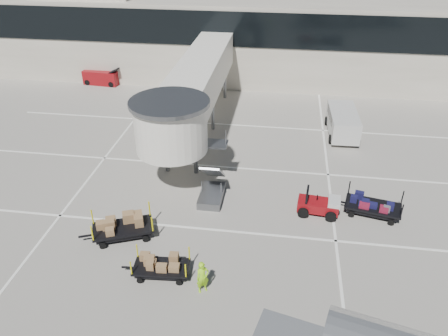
{
  "coord_description": "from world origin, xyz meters",
  "views": [
    {
      "loc": [
        2.59,
        -17.15,
        15.64
      ],
      "look_at": [
        -0.69,
        5.54,
        2.0
      ],
      "focal_mm": 35.0,
      "sensor_mm": 36.0,
      "label": 1
    }
  ],
  "objects": [
    {
      "name": "lane_markings",
      "position": [
        -0.67,
        9.33,
        0.01
      ],
      "size": [
        40.0,
        30.0,
        0.02
      ],
      "color": "white",
      "rests_on": "ground"
    },
    {
      "name": "terminal",
      "position": [
        -0.35,
        29.94,
        4.11
      ],
      "size": [
        64.0,
        12.11,
        15.2
      ],
      "color": "beige",
      "rests_on": "ground"
    },
    {
      "name": "box_cart_far",
      "position": [
        -5.59,
        0.72,
        0.62
      ],
      "size": [
        4.03,
        2.74,
        1.57
      ],
      "rotation": [
        0.0,
        0.0,
        0.39
      ],
      "color": "black",
      "rests_on": "ground"
    },
    {
      "name": "box_cart_near",
      "position": [
        -2.9,
        -1.85,
        0.52
      ],
      "size": [
        3.41,
        1.56,
        1.32
      ],
      "rotation": [
        0.0,
        0.0,
        0.07
      ],
      "color": "black",
      "rests_on": "ground"
    },
    {
      "name": "minivan",
      "position": [
        7.39,
        15.63,
        1.16
      ],
      "size": [
        2.42,
        5.19,
        1.94
      ],
      "rotation": [
        0.0,
        0.0,
        0.03
      ],
      "color": "silver",
      "rests_on": "ground"
    },
    {
      "name": "baggage_tug",
      "position": [
        5.15,
        4.47,
        0.58
      ],
      "size": [
        2.53,
        1.75,
        1.59
      ],
      "rotation": [
        0.0,
        0.0,
        -0.1
      ],
      "color": "maroon",
      "rests_on": "ground"
    },
    {
      "name": "jet_bridge",
      "position": [
        -3.97,
        12.26,
        4.28
      ],
      "size": [
        5.7,
        20.4,
        6.03
      ],
      "color": "white",
      "rests_on": "ground"
    },
    {
      "name": "ground",
      "position": [
        0.0,
        0.0,
        0.0
      ],
      "size": [
        140.0,
        140.0,
        0.0
      ],
      "primitive_type": "plane",
      "color": "#B6B0A3",
      "rests_on": "ground"
    },
    {
      "name": "belt_loader",
      "position": [
        -16.08,
        24.0,
        0.71
      ],
      "size": [
        3.97,
        1.84,
        1.86
      ],
      "rotation": [
        0.0,
        0.0,
        -0.09
      ],
      "color": "maroon",
      "rests_on": "ground"
    },
    {
      "name": "suitcase_cart",
      "position": [
        8.23,
        4.86,
        0.56
      ],
      "size": [
        4.01,
        2.23,
        1.54
      ],
      "rotation": [
        0.0,
        0.0,
        -0.21
      ],
      "color": "black",
      "rests_on": "ground"
    },
    {
      "name": "ground_worker",
      "position": [
        -0.53,
        -2.58,
        0.86
      ],
      "size": [
        0.75,
        0.69,
        1.73
      ],
      "primitive_type": "imported",
      "rotation": [
        0.0,
        0.0,
        0.59
      ],
      "color": "#93E117",
      "rests_on": "ground"
    }
  ]
}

